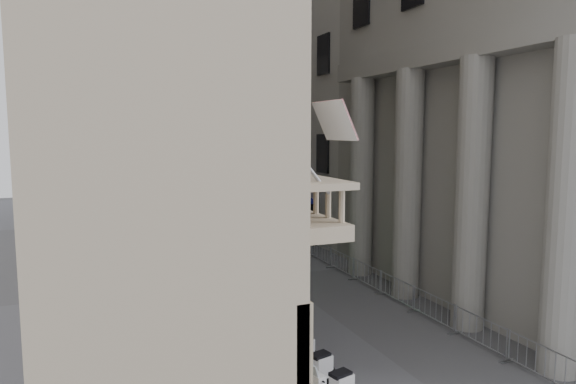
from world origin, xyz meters
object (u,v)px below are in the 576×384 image
security_tent (222,225)px  street_lamp (198,174)px  pedestrian_a (220,237)px  pedestrian_b (250,219)px  info_kiosk (231,266)px

security_tent → street_lamp: size_ratio=0.50×
street_lamp → pedestrian_a: 4.21m
security_tent → pedestrian_b: security_tent is taller
security_tent → pedestrian_a: (1.40, 6.01, -1.91)m
street_lamp → pedestrian_b: street_lamp is taller
pedestrian_a → pedestrian_b: size_ratio=0.93×
street_lamp → security_tent: bearing=-117.4°
security_tent → pedestrian_a: size_ratio=2.51×
pedestrian_a → info_kiosk: bearing=58.5°
street_lamp → pedestrian_a: street_lamp is taller
security_tent → info_kiosk: bearing=-87.4°
security_tent → info_kiosk: 2.22m
street_lamp → info_kiosk: bearing=-116.6°
street_lamp → info_kiosk: size_ratio=4.58×
info_kiosk → security_tent: bearing=102.4°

